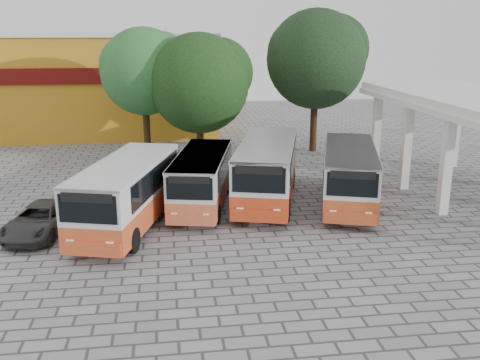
{
  "coord_description": "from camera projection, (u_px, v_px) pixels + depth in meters",
  "views": [
    {
      "loc": [
        -5.1,
        -20.98,
        8.53
      ],
      "look_at": [
        -1.68,
        3.79,
        1.5
      ],
      "focal_mm": 40.0,
      "sensor_mm": 36.0,
      "label": 1
    }
  ],
  "objects": [
    {
      "name": "shophouse_block",
      "position": [
        95.0,
        84.0,
        45.2
      ],
      "size": [
        20.4,
        10.4,
        8.3
      ],
      "color": "#B87B17",
      "rests_on": "ground"
    },
    {
      "name": "terminal_shelter",
      "position": [
        479.0,
        105.0,
        26.85
      ],
      "size": [
        6.8,
        15.8,
        5.4
      ],
      "color": "silver",
      "rests_on": "ground"
    },
    {
      "name": "tree_right",
      "position": [
        317.0,
        56.0,
        37.38
      ],
      "size": [
        7.3,
        6.96,
        10.04
      ],
      "color": "#392311",
      "rests_on": "ground"
    },
    {
      "name": "tree_middle",
      "position": [
        200.0,
        80.0,
        34.44
      ],
      "size": [
        6.79,
        6.47,
        8.46
      ],
      "color": "#3F2A11",
      "rests_on": "ground"
    },
    {
      "name": "bus_far_right",
      "position": [
        349.0,
        172.0,
        26.66
      ],
      "size": [
        4.77,
        8.6,
        2.92
      ],
      "rotation": [
        0.0,
        0.0,
        -0.31
      ],
      "color": "#B9461D",
      "rests_on": "ground"
    },
    {
      "name": "tree_left",
      "position": [
        145.0,
        68.0,
        35.32
      ],
      "size": [
        6.06,
        5.78,
        8.79
      ],
      "color": "#362711",
      "rests_on": "ground"
    },
    {
      "name": "ground",
      "position": [
        291.0,
        236.0,
        22.99
      ],
      "size": [
        90.0,
        90.0,
        0.0
      ],
      "primitive_type": "plane",
      "color": "slate",
      "rests_on": "ground"
    },
    {
      "name": "bus_far_left",
      "position": [
        127.0,
        190.0,
        23.49
      ],
      "size": [
        4.7,
        8.8,
        3.0
      ],
      "rotation": [
        0.0,
        0.0,
        -0.28
      ],
      "color": "#C4481E",
      "rests_on": "ground"
    },
    {
      "name": "bus_centre_left",
      "position": [
        202.0,
        176.0,
        26.4
      ],
      "size": [
        3.77,
        7.83,
        2.69
      ],
      "rotation": [
        0.0,
        0.0,
        -0.21
      ],
      "color": "#C85B36",
      "rests_on": "ground"
    },
    {
      "name": "bus_centre_right",
      "position": [
        267.0,
        168.0,
        27.09
      ],
      "size": [
        4.83,
        9.12,
        3.11
      ],
      "rotation": [
        0.0,
        0.0,
        -0.27
      ],
      "color": "#BF3813",
      "rests_on": "ground"
    },
    {
      "name": "parked_car",
      "position": [
        40.0,
        220.0,
        23.05
      ],
      "size": [
        2.93,
        4.92,
        1.28
      ],
      "primitive_type": "imported",
      "rotation": [
        0.0,
        0.0,
        -0.18
      ],
      "color": "#3A3A3A",
      "rests_on": "ground"
    }
  ]
}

